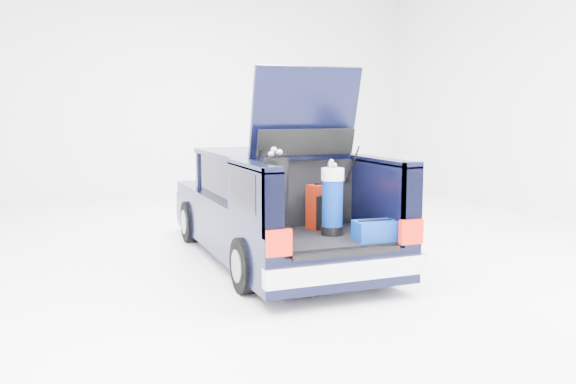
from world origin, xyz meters
name	(u,v)px	position (x,y,z in m)	size (l,w,h in m)	color
ground	(275,258)	(0.00, 0.00, 0.00)	(14.00, 14.00, 0.00)	white
car	(272,208)	(0.00, 0.11, 0.67)	(1.87, 4.65, 2.47)	black
red_suitcase	(322,207)	(0.20, -1.09, 0.86)	(0.38, 0.31, 0.55)	#6F1103
black_golf_bag	(276,198)	(-0.50, -1.42, 1.04)	(0.34, 0.36, 0.98)	black
blue_golf_bag	(332,201)	(0.16, -1.46, 0.98)	(0.32, 0.32, 0.85)	black
blue_duffel	(375,231)	(0.45, -1.90, 0.71)	(0.46, 0.32, 0.23)	navy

